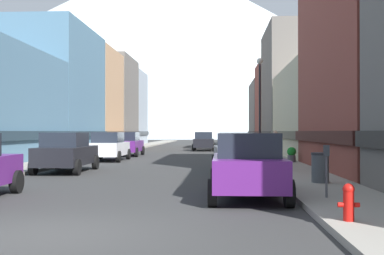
% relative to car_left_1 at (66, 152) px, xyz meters
% --- Properties ---
extents(ground_plane, '(400.00, 400.00, 0.00)m').
position_rel_car_left_1_xyz_m(ground_plane, '(3.80, -13.05, -0.90)').
color(ground_plane, '#323232').
extents(sidewalk_left, '(2.50, 100.00, 0.15)m').
position_rel_car_left_1_xyz_m(sidewalk_left, '(-2.45, 21.95, -0.82)').
color(sidewalk_left, gray).
rests_on(sidewalk_left, ground).
extents(sidewalk_right, '(2.50, 100.00, 0.15)m').
position_rel_car_left_1_xyz_m(sidewalk_right, '(10.05, 21.95, -0.82)').
color(sidewalk_right, gray).
rests_on(sidewalk_right, ground).
extents(storefront_left_2, '(8.74, 10.98, 10.30)m').
position_rel_car_left_1_xyz_m(storefront_left_2, '(-7.92, 17.66, 4.08)').
color(storefront_left_2, slate).
rests_on(storefront_left_2, ground).
extents(storefront_left_3, '(9.59, 8.59, 10.14)m').
position_rel_car_left_1_xyz_m(storefront_left_3, '(-8.34, 27.66, 4.00)').
color(storefront_left_3, tan).
rests_on(storefront_left_3, ground).
extents(storefront_left_4, '(8.52, 9.48, 10.84)m').
position_rel_car_left_1_xyz_m(storefront_left_4, '(-7.81, 37.28, 4.34)').
color(storefront_left_4, '#66605B').
rests_on(storefront_left_4, ground).
extents(storefront_left_5, '(6.64, 8.07, 10.20)m').
position_rel_car_left_1_xyz_m(storefront_left_5, '(-6.87, 46.26, 4.03)').
color(storefront_left_5, '#99A5B2').
rests_on(storefront_left_5, ground).
extents(storefront_right_2, '(8.28, 13.10, 6.19)m').
position_rel_car_left_1_xyz_m(storefront_right_2, '(15.29, 12.89, 2.08)').
color(storefront_right_2, beige).
rests_on(storefront_right_2, ground).
extents(storefront_right_3, '(8.52, 10.53, 11.60)m').
position_rel_car_left_1_xyz_m(storefront_right_3, '(15.41, 25.24, 4.72)').
color(storefront_right_3, '#66605B').
rests_on(storefront_right_3, ground).
extents(storefront_right_4, '(9.22, 8.93, 9.66)m').
position_rel_car_left_1_xyz_m(storefront_right_4, '(15.76, 35.11, 3.77)').
color(storefront_right_4, brown).
rests_on(storefront_right_4, ground).
extents(storefront_right_5, '(8.20, 12.32, 8.61)m').
position_rel_car_left_1_xyz_m(storefront_right_5, '(15.25, 46.21, 3.25)').
color(storefront_right_5, '#66605B').
rests_on(storefront_right_5, ground).
extents(car_left_1, '(2.14, 4.44, 1.78)m').
position_rel_car_left_1_xyz_m(car_left_1, '(0.00, 0.00, 0.00)').
color(car_left_1, black).
rests_on(car_left_1, ground).
extents(car_left_2, '(2.10, 4.42, 1.78)m').
position_rel_car_left_1_xyz_m(car_left_2, '(-0.00, 8.43, 0.00)').
color(car_left_2, silver).
rests_on(car_left_2, ground).
extents(car_left_3, '(2.12, 4.43, 1.78)m').
position_rel_car_left_1_xyz_m(car_left_3, '(-0.00, 14.52, 0.00)').
color(car_left_3, '#591E72').
rests_on(car_left_3, ground).
extents(car_right_0, '(2.08, 4.41, 1.78)m').
position_rel_car_left_1_xyz_m(car_right_0, '(7.60, -8.09, 0.00)').
color(car_right_0, '#591E72').
rests_on(car_right_0, ground).
extents(car_right_1, '(2.24, 4.48, 1.78)m').
position_rel_car_left_1_xyz_m(car_right_1, '(7.60, 0.41, 0.00)').
color(car_right_1, slate).
rests_on(car_right_1, ground).
extents(car_driving_0, '(2.06, 4.40, 1.78)m').
position_rel_car_left_1_xyz_m(car_driving_0, '(5.40, 24.73, 0.00)').
color(car_driving_0, black).
rests_on(car_driving_0, ground).
extents(fire_hydrant_near, '(0.40, 0.22, 0.70)m').
position_rel_car_left_1_xyz_m(fire_hydrant_near, '(9.25, -12.20, -0.37)').
color(fire_hydrant_near, red).
rests_on(fire_hydrant_near, sidewalk_right).
extents(parking_meter_near, '(0.14, 0.10, 1.33)m').
position_rel_car_left_1_xyz_m(parking_meter_near, '(9.55, -8.94, 0.11)').
color(parking_meter_near, '#595960').
rests_on(parking_meter_near, sidewalk_right).
extents(trash_bin_right, '(0.59, 0.59, 0.98)m').
position_rel_car_left_1_xyz_m(trash_bin_right, '(10.15, -5.25, -0.26)').
color(trash_bin_right, '#4C5156').
rests_on(trash_bin_right, sidewalk_right).
extents(potted_plant_0, '(0.50, 0.50, 0.82)m').
position_rel_car_left_1_xyz_m(potted_plant_0, '(10.80, 5.45, -0.32)').
color(potted_plant_0, '#4C4C51').
rests_on(potted_plant_0, sidewalk_right).
extents(pedestrian_0, '(0.36, 0.36, 1.56)m').
position_rel_car_left_1_xyz_m(pedestrian_0, '(10.05, 7.54, -0.04)').
color(pedestrian_0, maroon).
rests_on(pedestrian_0, sidewalk_right).
extents(pedestrian_1, '(0.36, 0.36, 1.59)m').
position_rel_car_left_1_xyz_m(pedestrian_1, '(10.05, 9.03, -0.02)').
color(pedestrian_1, navy).
rests_on(pedestrian_1, sidewalk_right).
extents(pedestrian_2, '(0.36, 0.36, 1.73)m').
position_rel_car_left_1_xyz_m(pedestrian_2, '(10.05, 6.60, 0.05)').
color(pedestrian_2, '#333338').
rests_on(pedestrian_2, sidewalk_right).
extents(streetlamp_right, '(0.36, 0.36, 5.86)m').
position_rel_car_left_1_xyz_m(streetlamp_right, '(9.15, 6.38, 3.09)').
color(streetlamp_right, black).
rests_on(streetlamp_right, sidewalk_right).
extents(mountain_backdrop, '(320.17, 320.17, 99.81)m').
position_rel_car_left_1_xyz_m(mountain_backdrop, '(-24.20, 246.95, 49.01)').
color(mountain_backdrop, silver).
rests_on(mountain_backdrop, ground).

